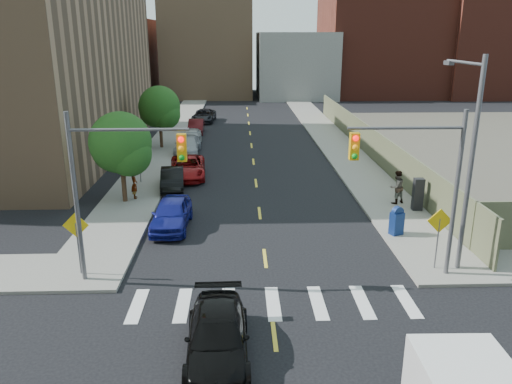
{
  "coord_description": "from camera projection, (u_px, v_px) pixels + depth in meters",
  "views": [
    {
      "loc": [
        -1.12,
        -12.64,
        9.71
      ],
      "look_at": [
        -0.28,
        11.67,
        2.0
      ],
      "focal_mm": 35.0,
      "sensor_mm": 36.0,
      "label": 1
    }
  ],
  "objects": [
    {
      "name": "parked_car_maroon",
      "position": [
        196.0,
        127.0,
        50.86
      ],
      "size": [
        1.6,
        4.37,
        1.43
      ],
      "primitive_type": "imported",
      "rotation": [
        0.0,
        0.0,
        0.02
      ],
      "color": "#430D0F",
      "rests_on": "ground"
    },
    {
      "name": "sidewalk_nw",
      "position": [
        178.0,
        127.0,
        54.27
      ],
      "size": [
        3.5,
        73.0,
        0.15
      ],
      "primitive_type": "cube",
      "color": "gray",
      "rests_on": "ground"
    },
    {
      "name": "parked_car_black",
      "position": [
        172.0,
        179.0,
        32.48
      ],
      "size": [
        1.88,
        4.31,
        1.38
      ],
      "primitive_type": "imported",
      "rotation": [
        0.0,
        0.0,
        0.1
      ],
      "color": "black",
      "rests_on": "ground"
    },
    {
      "name": "fence_north",
      "position": [
        367.0,
        140.0,
        41.62
      ],
      "size": [
        0.12,
        44.0,
        2.5
      ],
      "primitive_type": "cube",
      "color": "#666B4B",
      "rests_on": "ground"
    },
    {
      "name": "tree_west_near",
      "position": [
        121.0,
        147.0,
        28.98
      ],
      "size": [
        3.66,
        3.64,
        5.52
      ],
      "color": "#332114",
      "rests_on": "ground"
    },
    {
      "name": "signal_ne",
      "position": [
        420.0,
        173.0,
        19.55
      ],
      "size": [
        4.59,
        0.3,
        7.0
      ],
      "color": "#59595E",
      "rests_on": "ground"
    },
    {
      "name": "bg_bldg_midwest",
      "position": [
        208.0,
        48.0,
        81.14
      ],
      "size": [
        14.0,
        16.0,
        15.0
      ],
      "primitive_type": "cube",
      "color": "#8C6B4C",
      "rests_on": "ground"
    },
    {
      "name": "ground",
      "position": [
        279.0,
        372.0,
        15.01
      ],
      "size": [
        160.0,
        160.0,
        0.0
      ],
      "primitive_type": "plane",
      "color": "black",
      "rests_on": "ground"
    },
    {
      "name": "bg_bldg_east",
      "position": [
        379.0,
        45.0,
        81.9
      ],
      "size": [
        18.0,
        18.0,
        16.0
      ],
      "primitive_type": "cube",
      "color": "#592319",
      "rests_on": "ground"
    },
    {
      "name": "warn_sign_midwest",
      "position": [
        139.0,
        156.0,
        33.21
      ],
      "size": [
        1.06,
        0.06,
        2.83
      ],
      "color": "#59595E",
      "rests_on": "ground"
    },
    {
      "name": "black_sedan",
      "position": [
        217.0,
        336.0,
        15.57
      ],
      "size": [
        2.08,
        4.88,
        1.4
      ],
      "primitive_type": "imported",
      "rotation": [
        0.0,
        0.0,
        0.02
      ],
      "color": "black",
      "rests_on": "ground"
    },
    {
      "name": "warn_sign_nw",
      "position": [
        77.0,
        232.0,
        20.34
      ],
      "size": [
        1.06,
        0.06,
        2.83
      ],
      "color": "#59595E",
      "rests_on": "ground"
    },
    {
      "name": "warn_sign_ne",
      "position": [
        439.0,
        228.0,
        20.83
      ],
      "size": [
        1.06,
        0.06,
        2.83
      ],
      "color": "#59595E",
      "rests_on": "ground"
    },
    {
      "name": "mailbox",
      "position": [
        397.0,
        221.0,
        24.76
      ],
      "size": [
        0.73,
        0.66,
        1.47
      ],
      "rotation": [
        0.0,
        0.0,
        0.42
      ],
      "color": "navy",
      "rests_on": "sidewalk_ne"
    },
    {
      "name": "smokestack",
      "position": [
        510.0,
        6.0,
        78.84
      ],
      "size": [
        1.8,
        1.8,
        28.0
      ],
      "primitive_type": "cylinder",
      "color": "#8C6B4C",
      "rests_on": "ground"
    },
    {
      "name": "bg_bldg_fareast",
      "position": [
        481.0,
        39.0,
        80.22
      ],
      "size": [
        14.0,
        16.0,
        18.0
      ],
      "primitive_type": "cube",
      "color": "#592319",
      "rests_on": "ground"
    },
    {
      "name": "parked_car_red",
      "position": [
        187.0,
        167.0,
        35.2
      ],
      "size": [
        2.83,
        5.49,
        1.48
      ],
      "primitive_type": "imported",
      "rotation": [
        0.0,
        0.0,
        0.07
      ],
      "color": "maroon",
      "rests_on": "ground"
    },
    {
      "name": "parked_car_silver",
      "position": [
        188.0,
        145.0,
        42.33
      ],
      "size": [
        2.08,
        5.0,
        1.44
      ],
      "primitive_type": "imported",
      "rotation": [
        0.0,
        0.0,
        -0.01
      ],
      "color": "#979A9E",
      "rests_on": "ground"
    },
    {
      "name": "pedestrian_west",
      "position": [
        134.0,
        185.0,
        30.23
      ],
      "size": [
        0.48,
        0.66,
        1.67
      ],
      "primitive_type": "imported",
      "rotation": [
        0.0,
        0.0,
        1.72
      ],
      "color": "gray",
      "rests_on": "sidewalk_nw"
    },
    {
      "name": "parked_car_grey",
      "position": [
        204.0,
        116.0,
        57.61
      ],
      "size": [
        2.72,
        5.34,
        1.44
      ],
      "primitive_type": "imported",
      "rotation": [
        0.0,
        0.0,
        -0.06
      ],
      "color": "black",
      "rests_on": "ground"
    },
    {
      "name": "signal_nw",
      "position": [
        113.0,
        175.0,
        19.16
      ],
      "size": [
        4.59,
        0.3,
        7.0
      ],
      "color": "#59595E",
      "rests_on": "ground"
    },
    {
      "name": "bg_bldg_center",
      "position": [
        295.0,
        65.0,
        80.45
      ],
      "size": [
        12.0,
        16.0,
        10.0
      ],
      "primitive_type": "cube",
      "color": "gray",
      "rests_on": "ground"
    },
    {
      "name": "streetlight_ne",
      "position": [
        468.0,
        150.0,
        20.27
      ],
      "size": [
        0.25,
        3.7,
        9.0
      ],
      "color": "#59595E",
      "rests_on": "ground"
    },
    {
      "name": "parked_car_blue",
      "position": [
        171.0,
        214.0,
        25.99
      ],
      "size": [
        1.98,
        4.64,
        1.56
      ],
      "primitive_type": "imported",
      "rotation": [
        0.0,
        0.0,
        -0.03
      ],
      "color": "navy",
      "rests_on": "ground"
    },
    {
      "name": "payphone",
      "position": [
        418.0,
        194.0,
        28.18
      ],
      "size": [
        0.56,
        0.47,
        1.85
      ],
      "primitive_type": "cube",
      "rotation": [
        0.0,
        0.0,
        -0.03
      ],
      "color": "black",
      "rests_on": "sidewalk_ne"
    },
    {
      "name": "tree_west_far",
      "position": [
        160.0,
        109.0,
        43.27
      ],
      "size": [
        3.66,
        3.64,
        5.52
      ],
      "color": "#332114",
      "rests_on": "ground"
    },
    {
      "name": "sidewalk_ne",
      "position": [
        320.0,
        126.0,
        54.78
      ],
      "size": [
        3.5,
        73.0,
        0.15
      ],
      "primitive_type": "cube",
      "color": "gray",
      "rests_on": "ground"
    },
    {
      "name": "pedestrian_east",
      "position": [
        397.0,
        187.0,
        29.27
      ],
      "size": [
        1.18,
        1.07,
        1.98
      ],
      "primitive_type": "imported",
      "rotation": [
        0.0,
        0.0,
        3.54
      ],
      "color": "gray",
      "rests_on": "sidewalk_ne"
    },
    {
      "name": "bg_bldg_west",
      "position": [
        107.0,
        59.0,
        79.17
      ],
      "size": [
        14.0,
        18.0,
        12.0
      ],
      "primitive_type": "cube",
      "color": "#592319",
      "rests_on": "ground"
    },
    {
      "name": "parked_car_white",
      "position": [
        191.0,
        137.0,
        45.76
      ],
      "size": [
        1.76,
        4.33,
        1.47
      ],
      "primitive_type": "imported",
      "rotation": [
        0.0,
        0.0,
        -0.01
      ],
      "color": "#B3B3B3",
      "rests_on": "ground"
    }
  ]
}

